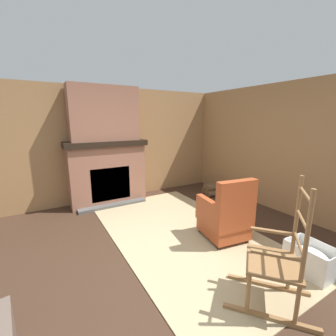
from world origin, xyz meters
TOP-DOWN VIEW (x-y plane):
  - ground_plane at (0.00, 0.00)m, footprint 14.00×14.00m
  - wood_panel_wall_left at (-2.72, 0.00)m, footprint 0.06×5.97m
  - wood_panel_wall_back at (0.03, 2.71)m, footprint 5.97×0.09m
  - fireplace_hearth at (-2.45, 0.00)m, footprint 0.66×1.61m
  - chimney_breast at (-2.46, 0.00)m, footprint 0.39×1.33m
  - area_rug at (-0.55, 0.61)m, footprint 3.55×2.00m
  - armchair at (-0.11, 1.04)m, footprint 0.72×0.68m
  - rocking_chair at (1.00, 0.59)m, footprint 0.91×0.87m
  - firewood_stack at (-1.74, 2.25)m, footprint 0.49×0.46m
  - laundry_basket at (0.93, 1.36)m, footprint 0.51×0.36m
  - oil_lamp_vase at (-2.51, -0.34)m, footprint 0.10×0.10m
  - storage_case at (-2.51, 0.34)m, footprint 0.18×0.20m
  - decorative_plate_on_mantel at (-2.53, -0.02)m, footprint 0.08×0.30m

SIDE VIEW (x-z plane):
  - ground_plane at x=0.00m, z-range 0.00..0.00m
  - area_rug at x=-0.55m, z-range 0.00..0.01m
  - firewood_stack at x=-1.74m, z-range -0.01..0.24m
  - laundry_basket at x=0.93m, z-range 0.00..0.34m
  - armchair at x=-0.11m, z-range -0.12..0.83m
  - rocking_chair at x=1.00m, z-range -0.20..1.03m
  - fireplace_hearth at x=-2.45m, z-range 0.00..1.31m
  - wood_panel_wall_left at x=-2.72m, z-range 0.00..2.39m
  - wood_panel_wall_back at x=0.03m, z-range 0.00..2.39m
  - storage_case at x=-2.51m, z-range 1.31..1.45m
  - oil_lamp_vase at x=-2.51m, z-range 1.28..1.50m
  - decorative_plate_on_mantel at x=-2.53m, z-range 1.31..1.60m
  - chimney_breast at x=-2.46m, z-range 1.31..2.37m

